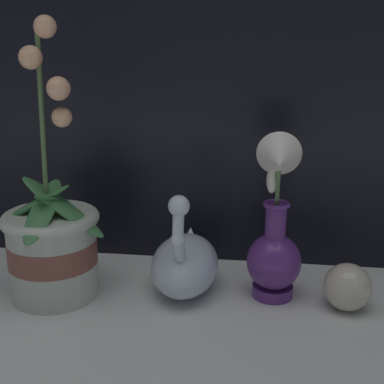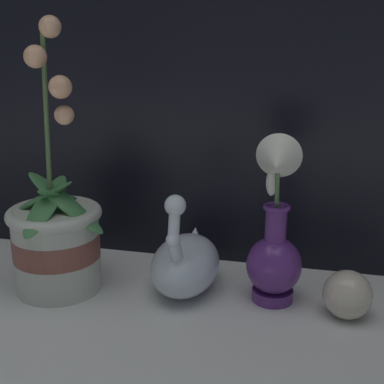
% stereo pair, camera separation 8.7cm
% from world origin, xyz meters
% --- Properties ---
extents(ground_plane, '(2.80, 2.80, 0.00)m').
position_xyz_m(ground_plane, '(0.00, 0.00, 0.00)').
color(ground_plane, silver).
extents(orchid_potted_plant, '(0.19, 0.19, 0.46)m').
position_xyz_m(orchid_potted_plant, '(-0.23, 0.11, 0.10)').
color(orchid_potted_plant, beige).
rests_on(orchid_potted_plant, ground_plane).
extents(swan_figurine, '(0.11, 0.19, 0.19)m').
position_xyz_m(swan_figurine, '(-0.01, 0.15, 0.05)').
color(swan_figurine, silver).
rests_on(swan_figurine, ground_plane).
extents(blue_vase, '(0.09, 0.11, 0.28)m').
position_xyz_m(blue_vase, '(0.14, 0.14, 0.11)').
color(blue_vase, '#602D7F').
rests_on(blue_vase, ground_plane).
extents(glass_sphere, '(0.08, 0.08, 0.08)m').
position_xyz_m(glass_sphere, '(0.26, 0.12, 0.04)').
color(glass_sphere, beige).
rests_on(glass_sphere, ground_plane).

